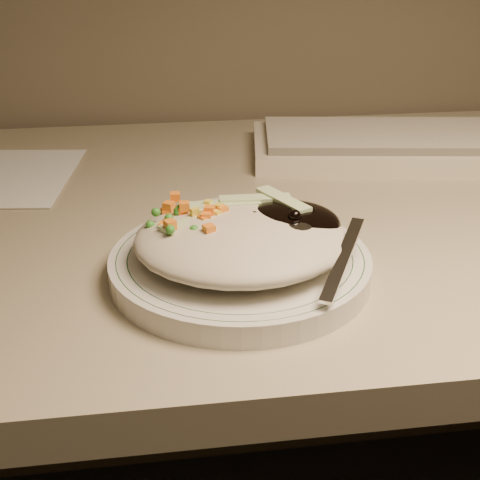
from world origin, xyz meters
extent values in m
cube|color=gray|center=(0.00, 1.38, 0.72)|extent=(1.40, 0.70, 0.04)
cylinder|color=silver|center=(-0.06, 1.21, 0.75)|extent=(0.24, 0.24, 0.02)
torus|color=#144723|center=(-0.06, 1.21, 0.76)|extent=(0.23, 0.23, 0.00)
torus|color=#144723|center=(-0.06, 1.21, 0.76)|extent=(0.21, 0.21, 0.00)
ellipsoid|color=#BAAF97|center=(-0.06, 1.20, 0.78)|extent=(0.19, 0.18, 0.04)
ellipsoid|color=black|center=(-0.01, 1.22, 0.79)|extent=(0.10, 0.09, 0.03)
ellipsoid|color=orange|center=(-0.10, 1.22, 0.78)|extent=(0.08, 0.08, 0.02)
sphere|color=black|center=(-0.04, 1.22, 0.79)|extent=(0.01, 0.01, 0.01)
sphere|color=black|center=(-0.01, 1.22, 0.79)|extent=(0.01, 0.01, 0.01)
sphere|color=black|center=(0.01, 1.21, 0.80)|extent=(0.01, 0.01, 0.01)
sphere|color=black|center=(0.00, 1.23, 0.79)|extent=(0.01, 0.01, 0.01)
sphere|color=black|center=(-0.01, 1.20, 0.80)|extent=(0.01, 0.01, 0.01)
sphere|color=black|center=(-0.01, 1.22, 0.79)|extent=(0.01, 0.01, 0.01)
sphere|color=black|center=(0.00, 1.23, 0.79)|extent=(0.01, 0.01, 0.01)
cube|color=orange|center=(-0.10, 1.23, 0.80)|extent=(0.01, 0.01, 0.01)
cube|color=orange|center=(-0.09, 1.21, 0.79)|extent=(0.01, 0.01, 0.01)
cube|color=orange|center=(-0.12, 1.24, 0.80)|extent=(0.01, 0.01, 0.01)
cube|color=orange|center=(-0.08, 1.22, 0.80)|extent=(0.01, 0.01, 0.01)
cube|color=orange|center=(-0.09, 1.21, 0.80)|extent=(0.01, 0.01, 0.01)
cube|color=orange|center=(-0.12, 1.25, 0.79)|extent=(0.01, 0.01, 0.01)
cube|color=orange|center=(-0.11, 1.23, 0.80)|extent=(0.01, 0.01, 0.01)
cube|color=orange|center=(-0.09, 1.21, 0.80)|extent=(0.01, 0.01, 0.01)
cube|color=orange|center=(-0.07, 1.22, 0.80)|extent=(0.01, 0.01, 0.01)
cube|color=orange|center=(-0.11, 1.25, 0.80)|extent=(0.01, 0.01, 0.01)
cube|color=orange|center=(-0.12, 1.20, 0.80)|extent=(0.01, 0.01, 0.01)
cube|color=orange|center=(-0.09, 1.18, 0.80)|extent=(0.01, 0.01, 0.01)
cube|color=orange|center=(-0.12, 1.21, 0.79)|extent=(0.01, 0.01, 0.01)
cube|color=orange|center=(-0.12, 1.24, 0.79)|extent=(0.01, 0.01, 0.01)
sphere|color=#388C28|center=(-0.09, 1.22, 0.80)|extent=(0.01, 0.01, 0.01)
sphere|color=#388C28|center=(-0.12, 1.19, 0.80)|extent=(0.01, 0.01, 0.01)
sphere|color=#388C28|center=(-0.12, 1.22, 0.80)|extent=(0.01, 0.01, 0.01)
sphere|color=#388C28|center=(-0.13, 1.22, 0.80)|extent=(0.01, 0.01, 0.01)
sphere|color=#388C28|center=(-0.09, 1.23, 0.79)|extent=(0.01, 0.01, 0.01)
sphere|color=#388C28|center=(-0.08, 1.19, 0.79)|extent=(0.01, 0.01, 0.01)
sphere|color=#388C28|center=(-0.10, 1.22, 0.79)|extent=(0.01, 0.01, 0.01)
sphere|color=#388C28|center=(-0.11, 1.20, 0.79)|extent=(0.01, 0.01, 0.01)
sphere|color=#388C28|center=(-0.14, 1.22, 0.79)|extent=(0.01, 0.01, 0.01)
sphere|color=#388C28|center=(-0.11, 1.23, 0.80)|extent=(0.01, 0.01, 0.01)
sphere|color=#388C28|center=(-0.11, 1.23, 0.80)|extent=(0.01, 0.01, 0.01)
sphere|color=#388C28|center=(-0.12, 1.21, 0.79)|extent=(0.01, 0.01, 0.01)
sphere|color=#388C28|center=(-0.10, 1.19, 0.80)|extent=(0.01, 0.01, 0.01)
sphere|color=#388C28|center=(-0.07, 1.24, 0.79)|extent=(0.01, 0.01, 0.01)
cube|color=yellow|center=(-0.09, 1.23, 0.79)|extent=(0.01, 0.01, 0.01)
cube|color=yellow|center=(-0.08, 1.22, 0.80)|extent=(0.01, 0.01, 0.01)
cube|color=yellow|center=(-0.10, 1.23, 0.79)|extent=(0.01, 0.01, 0.01)
cube|color=yellow|center=(-0.10, 1.22, 0.80)|extent=(0.01, 0.01, 0.01)
cube|color=yellow|center=(-0.10, 1.21, 0.79)|extent=(0.01, 0.01, 0.01)
cube|color=yellow|center=(-0.07, 1.23, 0.80)|extent=(0.01, 0.01, 0.01)
cube|color=yellow|center=(-0.08, 1.24, 0.80)|extent=(0.01, 0.01, 0.01)
cube|color=yellow|center=(-0.09, 1.21, 0.79)|extent=(0.01, 0.01, 0.01)
cube|color=#B2D18C|center=(-0.07, 1.24, 0.80)|extent=(0.07, 0.02, 0.00)
cube|color=#B2D18C|center=(-0.04, 1.25, 0.80)|extent=(0.07, 0.02, 0.00)
cube|color=#B2D18C|center=(-0.10, 1.21, 0.80)|extent=(0.07, 0.05, 0.00)
cube|color=#B2D18C|center=(-0.01, 1.24, 0.80)|extent=(0.04, 0.07, 0.00)
cube|color=#B2D18C|center=(-0.05, 1.20, 0.79)|extent=(0.07, 0.03, 0.00)
cube|color=#B2D18C|center=(-0.06, 1.19, 0.80)|extent=(0.07, 0.03, 0.00)
ellipsoid|color=silver|center=(-0.01, 1.19, 0.79)|extent=(0.05, 0.06, 0.01)
cube|color=silver|center=(0.02, 1.15, 0.78)|extent=(0.06, 0.10, 0.03)
cube|color=beige|center=(0.26, 1.51, 0.75)|extent=(0.51, 0.25, 0.02)
cube|color=beige|center=(0.26, 1.51, 0.77)|extent=(0.48, 0.21, 0.01)
camera|label=1|loc=(-0.13, 0.67, 1.04)|focal=50.00mm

